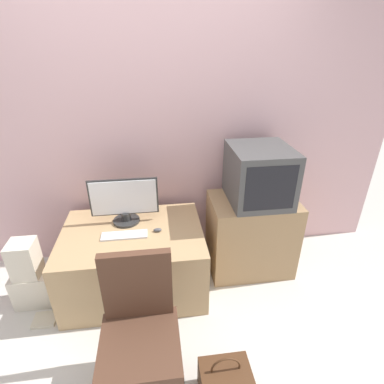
# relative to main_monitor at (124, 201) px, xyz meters

# --- Properties ---
(ground_plane) EXTENTS (12.00, 12.00, 0.00)m
(ground_plane) POSITION_rel_main_monitor_xyz_m (0.24, -0.97, -0.75)
(ground_plane) COLOR beige
(wall_back) EXTENTS (4.40, 0.05, 2.60)m
(wall_back) POSITION_rel_main_monitor_xyz_m (0.24, 0.36, 0.55)
(wall_back) COLOR beige
(wall_back) RESTS_ON ground_plane
(desk) EXTENTS (1.12, 0.81, 0.55)m
(desk) POSITION_rel_main_monitor_xyz_m (0.05, -0.16, -0.47)
(desk) COLOR tan
(desk) RESTS_ON ground_plane
(side_stand) EXTENTS (0.73, 0.50, 0.70)m
(side_stand) POSITION_rel_main_monitor_xyz_m (1.08, -0.04, -0.40)
(side_stand) COLOR #A37F56
(side_stand) RESTS_ON ground_plane
(main_monitor) EXTENTS (0.55, 0.22, 0.39)m
(main_monitor) POSITION_rel_main_monitor_xyz_m (0.00, 0.00, 0.00)
(main_monitor) COLOR #2D2D2D
(main_monitor) RESTS_ON desk
(keyboard) EXTENTS (0.35, 0.11, 0.01)m
(keyboard) POSITION_rel_main_monitor_xyz_m (-0.00, -0.21, -0.19)
(keyboard) COLOR silver
(keyboard) RESTS_ON desk
(mouse) EXTENTS (0.07, 0.04, 0.03)m
(mouse) POSITION_rel_main_monitor_xyz_m (0.25, -0.18, -0.18)
(mouse) COLOR #4C4C51
(mouse) RESTS_ON desk
(crt_tv) EXTENTS (0.48, 0.53, 0.46)m
(crt_tv) POSITION_rel_main_monitor_xyz_m (1.10, -0.04, 0.19)
(crt_tv) COLOR #474747
(crt_tv) RESTS_ON side_stand
(office_chair) EXTENTS (0.49, 0.49, 0.88)m
(office_chair) POSITION_rel_main_monitor_xyz_m (0.12, -0.99, -0.37)
(office_chair) COLOR #333333
(office_chair) RESTS_ON ground_plane
(cardboard_box_lower) EXTENTS (0.28, 0.20, 0.28)m
(cardboard_box_lower) POSITION_rel_main_monitor_xyz_m (-0.76, -0.24, -0.61)
(cardboard_box_lower) COLOR beige
(cardboard_box_lower) RESTS_ON ground_plane
(cardboard_box_upper) EXTENTS (0.19, 0.19, 0.30)m
(cardboard_box_upper) POSITION_rel_main_monitor_xyz_m (-0.76, -0.24, -0.32)
(cardboard_box_upper) COLOR beige
(cardboard_box_upper) RESTS_ON cardboard_box_lower
(handbag) EXTENTS (0.30, 0.20, 0.32)m
(handbag) POSITION_rel_main_monitor_xyz_m (0.60, -1.14, -0.63)
(handbag) COLOR #4C2D19
(handbag) RESTS_ON ground_plane
(book) EXTENTS (0.17, 0.15, 0.02)m
(book) POSITION_rel_main_monitor_xyz_m (-0.64, -0.46, -0.73)
(book) COLOR beige
(book) RESTS_ON ground_plane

